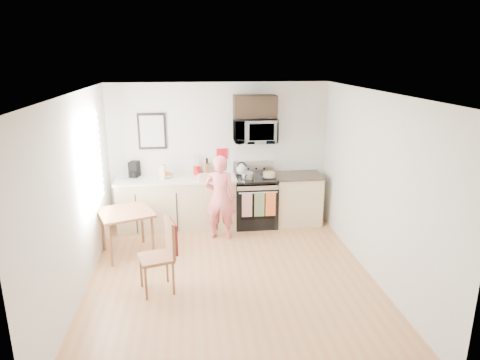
{
  "coord_description": "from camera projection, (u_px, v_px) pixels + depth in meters",
  "views": [
    {
      "loc": [
        -0.51,
        -5.42,
        3.06
      ],
      "look_at": [
        0.23,
        1.0,
        1.16
      ],
      "focal_mm": 32.0,
      "sensor_mm": 36.0,
      "label": 1
    }
  ],
  "objects": [
    {
      "name": "cabinet_left",
      "position": [
        177.0,
        204.0,
        7.77
      ],
      "size": [
        2.1,
        0.6,
        0.9
      ],
      "primitive_type": "cube",
      "color": "tan",
      "rests_on": "floor"
    },
    {
      "name": "window",
      "position": [
        91.0,
        163.0,
        6.19
      ],
      "size": [
        0.06,
        1.4,
        1.5
      ],
      "color": "silver",
      "rests_on": "left_wall"
    },
    {
      "name": "cabinet_right",
      "position": [
        297.0,
        200.0,
        8.02
      ],
      "size": [
        0.84,
        0.6,
        0.9
      ],
      "primitive_type": "cube",
      "color": "tan",
      "rests_on": "floor"
    },
    {
      "name": "back_wall",
      "position": [
        219.0,
        154.0,
        7.91
      ],
      "size": [
        4.0,
        0.04,
        2.6
      ],
      "primitive_type": "cube",
      "color": "beige",
      "rests_on": "floor"
    },
    {
      "name": "person",
      "position": [
        220.0,
        197.0,
        7.25
      ],
      "size": [
        0.6,
        0.46,
        1.47
      ],
      "primitive_type": "imported",
      "rotation": [
        0.0,
        0.0,
        2.92
      ],
      "color": "#BD3438",
      "rests_on": "floor"
    },
    {
      "name": "wall_art",
      "position": [
        152.0,
        131.0,
        7.63
      ],
      "size": [
        0.5,
        0.04,
        0.65
      ],
      "color": "black",
      "rests_on": "back_wall"
    },
    {
      "name": "chair",
      "position": [
        166.0,
        245.0,
        5.65
      ],
      "size": [
        0.56,
        0.52,
        1.0
      ],
      "rotation": [
        0.0,
        0.0,
        0.28
      ],
      "color": "brown",
      "rests_on": "floor"
    },
    {
      "name": "utensil_crock",
      "position": [
        197.0,
        167.0,
        7.84
      ],
      "size": [
        0.12,
        0.12,
        0.37
      ],
      "color": "#B40F17",
      "rests_on": "countertop_left"
    },
    {
      "name": "knife_block",
      "position": [
        207.0,
        169.0,
        7.84
      ],
      "size": [
        0.14,
        0.16,
        0.22
      ],
      "primitive_type": "cube",
      "rotation": [
        0.0,
        0.0,
        0.31
      ],
      "color": "brown",
      "rests_on": "countertop_left"
    },
    {
      "name": "front_wall",
      "position": [
        258.0,
        277.0,
        3.52
      ],
      "size": [
        4.0,
        0.04,
        2.6
      ],
      "primitive_type": "cube",
      "color": "beige",
      "rests_on": "floor"
    },
    {
      "name": "microwave",
      "position": [
        255.0,
        130.0,
        7.64
      ],
      "size": [
        0.76,
        0.51,
        0.42
      ],
      "primitive_type": "imported",
      "color": "#B2B1B6",
      "rests_on": "back_wall"
    },
    {
      "name": "kettle",
      "position": [
        241.0,
        169.0,
        7.89
      ],
      "size": [
        0.19,
        0.19,
        0.24
      ],
      "color": "silver",
      "rests_on": "range"
    },
    {
      "name": "ceiling",
      "position": [
        231.0,
        93.0,
        5.35
      ],
      "size": [
        4.0,
        4.6,
        0.04
      ],
      "primitive_type": "cube",
      "color": "silver",
      "rests_on": "back_wall"
    },
    {
      "name": "wall_trivet",
      "position": [
        222.0,
        154.0,
        7.9
      ],
      "size": [
        0.2,
        0.02,
        0.2
      ],
      "primitive_type": "cube",
      "color": "#B40F17",
      "rests_on": "back_wall"
    },
    {
      "name": "countertop_right",
      "position": [
        298.0,
        175.0,
        7.89
      ],
      "size": [
        0.88,
        0.64,
        0.04
      ],
      "primitive_type": "cube",
      "color": "black",
      "rests_on": "cabinet_right"
    },
    {
      "name": "range",
      "position": [
        255.0,
        202.0,
        7.91
      ],
      "size": [
        0.76,
        0.7,
        1.16
      ],
      "color": "black",
      "rests_on": "floor"
    },
    {
      "name": "countertop_left",
      "position": [
        176.0,
        179.0,
        7.64
      ],
      "size": [
        2.14,
        0.64,
        0.04
      ],
      "primitive_type": "cube",
      "color": "#EDE3CC",
      "rests_on": "cabinet_left"
    },
    {
      "name": "cake",
      "position": [
        269.0,
        175.0,
        7.74
      ],
      "size": [
        0.27,
        0.27,
        0.09
      ],
      "color": "black",
      "rests_on": "range"
    },
    {
      "name": "fruit_bowl",
      "position": [
        167.0,
        175.0,
        7.67
      ],
      "size": [
        0.26,
        0.26,
        0.11
      ],
      "color": "silver",
      "rests_on": "countertop_left"
    },
    {
      "name": "floor",
      "position": [
        232.0,
        279.0,
        6.08
      ],
      "size": [
        4.6,
        4.6,
        0.0
      ],
      "primitive_type": "plane",
      "color": "#AF7044",
      "rests_on": "ground"
    },
    {
      "name": "coffee_maker",
      "position": [
        134.0,
        170.0,
        7.7
      ],
      "size": [
        0.2,
        0.25,
        0.28
      ],
      "rotation": [
        0.0,
        0.0,
        -0.28
      ],
      "color": "black",
      "rests_on": "countertop_left"
    },
    {
      "name": "left_wall",
      "position": [
        77.0,
        197.0,
        5.49
      ],
      "size": [
        0.04,
        4.6,
        2.6
      ],
      "primitive_type": "cube",
      "color": "beige",
      "rests_on": "floor"
    },
    {
      "name": "right_wall",
      "position": [
        374.0,
        187.0,
        5.94
      ],
      "size": [
        0.04,
        4.6,
        2.6
      ],
      "primitive_type": "cube",
      "color": "beige",
      "rests_on": "floor"
    },
    {
      "name": "milk_carton",
      "position": [
        162.0,
        172.0,
        7.56
      ],
      "size": [
        0.12,
        0.12,
        0.26
      ],
      "primitive_type": "cube",
      "rotation": [
        0.0,
        0.0,
        -0.25
      ],
      "color": "tan",
      "rests_on": "countertop_left"
    },
    {
      "name": "upper_cabinet",
      "position": [
        255.0,
        107.0,
        7.56
      ],
      "size": [
        0.76,
        0.35,
        0.4
      ],
      "primitive_type": "cube",
      "color": "black",
      "rests_on": "back_wall"
    },
    {
      "name": "bread_bag",
      "position": [
        206.0,
        177.0,
        7.51
      ],
      "size": [
        0.31,
        0.17,
        0.11
      ],
      "primitive_type": "cube",
      "rotation": [
        0.0,
        0.0,
        0.11
      ],
      "color": "tan",
      "rests_on": "countertop_left"
    },
    {
      "name": "pot",
      "position": [
        247.0,
        176.0,
        7.64
      ],
      "size": [
        0.22,
        0.37,
        0.11
      ],
      "rotation": [
        0.0,
        0.0,
        -0.29
      ],
      "color": "#B2B1B6",
      "rests_on": "range"
    },
    {
      "name": "dining_table",
      "position": [
        126.0,
        216.0,
        6.66
      ],
      "size": [
        0.86,
        0.86,
        0.72
      ],
      "rotation": [
        0.0,
        0.0,
        0.35
      ],
      "color": "brown",
      "rests_on": "floor"
    }
  ]
}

